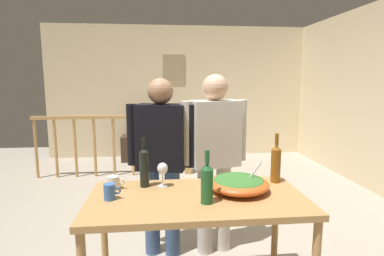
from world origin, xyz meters
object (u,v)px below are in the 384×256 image
wine_bottle_dark (144,166)px  person_standing_left (161,154)px  framed_picture (174,68)px  wine_glass (163,170)px  serving_table (197,208)px  flat_screen_tv (145,123)px  person_standing_right (214,150)px  mug_blue (110,192)px  tv_console (146,148)px  wine_bottle_green (207,182)px  stair_railing (136,139)px  salad_bowl (238,183)px  mug_white (114,183)px  wine_bottle_amber (276,163)px

wine_bottle_dark → person_standing_left: (0.12, 0.43, -0.02)m
framed_picture → wine_glass: framed_picture is taller
serving_table → wine_bottle_dark: 0.47m
flat_screen_tv → person_standing_right: (0.74, -3.24, 0.20)m
flat_screen_tv → mug_blue: size_ratio=4.83×
framed_picture → person_standing_left: framed_picture is taller
tv_console → wine_bottle_green: size_ratio=2.71×
stair_railing → salad_bowl: size_ratio=5.93×
mug_white → person_standing_left: person_standing_left is taller
mug_blue → person_standing_left: (0.33, 0.65, 0.08)m
mug_white → wine_bottle_dark: bearing=9.7°
stair_railing → mug_white: size_ratio=21.42×
serving_table → tv_console: bearing=97.5°
flat_screen_tv → person_standing_left: (0.29, -3.24, 0.18)m
tv_console → mug_blue: 3.96m
flat_screen_tv → person_standing_left: bearing=-84.9°
tv_console → wine_bottle_amber: (1.12, -3.69, 0.68)m
wine_glass → wine_bottle_dark: 0.13m
stair_railing → mug_white: 2.79m
wine_bottle_dark → stair_railing: bearing=95.8°
serving_table → salad_bowl: (0.29, 0.07, 0.14)m
stair_railing → wine_bottle_dark: size_ratio=6.95×
serving_table → mug_white: 0.60m
wine_bottle_green → person_standing_left: person_standing_left is taller
serving_table → person_standing_right: bearing=70.8°
tv_console → salad_bowl: salad_bowl is taller
framed_picture → mug_blue: 4.34m
salad_bowl → flat_screen_tv: bearing=101.9°
flat_screen_tv → mug_blue: (-0.04, -3.88, 0.10)m
salad_bowl → mug_blue: 0.84m
tv_console → wine_bottle_green: 4.12m
person_standing_right → framed_picture: bearing=-100.6°
salad_bowl → wine_bottle_amber: (0.32, 0.16, 0.09)m
wine_glass → person_standing_left: person_standing_left is taller
flat_screen_tv → wine_bottle_amber: (1.12, -3.66, 0.20)m
wine_bottle_amber → person_standing_right: size_ratio=0.23×
stair_railing → person_standing_right: bearing=-69.8°
salad_bowl → mug_white: (-0.85, 0.12, -0.01)m
serving_table → mug_blue: bearing=179.8°
person_standing_right → serving_table: bearing=57.2°
flat_screen_tv → wine_bottle_green: (0.56, -4.00, 0.18)m
framed_picture → tv_console: (-0.55, -0.29, -1.51)m
mug_blue → serving_table: bearing=-0.2°
wine_glass → wine_bottle_dark: (-0.13, 0.01, 0.02)m
flat_screen_tv → wine_bottle_dark: (0.17, -3.66, 0.20)m
salad_bowl → person_standing_right: bearing=96.2°
framed_picture → mug_blue: bearing=-98.0°
salad_bowl → mug_blue: bearing=-175.6°
stair_railing → mug_white: stair_railing is taller
wine_glass → person_standing_left: 0.44m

